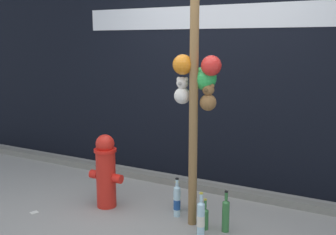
% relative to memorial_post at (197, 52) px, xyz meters
% --- Properties ---
extents(building_wall, '(10.00, 0.21, 3.40)m').
position_rel_memorial_post_xyz_m(building_wall, '(-0.24, 1.27, 0.08)').
color(building_wall, black).
rests_on(building_wall, ground_plane).
extents(curb_strip, '(8.00, 0.12, 0.08)m').
position_rel_memorial_post_xyz_m(curb_strip, '(-0.24, 0.83, -1.58)').
color(curb_strip, slate).
rests_on(curb_strip, ground_plane).
extents(memorial_post, '(0.46, 0.31, 2.78)m').
position_rel_memorial_post_xyz_m(memorial_post, '(0.00, 0.00, 0.00)').
color(memorial_post, olive).
rests_on(memorial_post, ground_plane).
extents(fire_hydrant, '(0.39, 0.23, 0.77)m').
position_rel_memorial_post_xyz_m(fire_hydrant, '(-0.98, -0.07, -1.23)').
color(fire_hydrant, red).
rests_on(fire_hydrant, ground_plane).
extents(bottle_0, '(0.06, 0.06, 0.34)m').
position_rel_memorial_post_xyz_m(bottle_0, '(-0.14, 0.23, -1.49)').
color(bottle_0, '#B2DBEA').
rests_on(bottle_0, ground_plane).
extents(bottle_1, '(0.08, 0.08, 0.31)m').
position_rel_memorial_post_xyz_m(bottle_1, '(-0.28, 0.18, -1.50)').
color(bottle_1, '#B2DBEA').
rests_on(bottle_1, ground_plane).
extents(bottle_2, '(0.06, 0.06, 0.30)m').
position_rel_memorial_post_xyz_m(bottle_2, '(0.14, -0.07, -1.51)').
color(bottle_2, '#337038').
rests_on(bottle_2, ground_plane).
extents(bottle_3, '(0.07, 0.07, 0.41)m').
position_rel_memorial_post_xyz_m(bottle_3, '(0.15, -0.21, -1.45)').
color(bottle_3, '#B2DBEA').
rests_on(bottle_3, ground_plane).
extents(bottle_4, '(0.07, 0.07, 0.40)m').
position_rel_memorial_post_xyz_m(bottle_4, '(-0.22, 0.06, -1.46)').
color(bottle_4, '#B2DBEA').
rests_on(bottle_4, ground_plane).
extents(bottle_5, '(0.07, 0.07, 0.39)m').
position_rel_memorial_post_xyz_m(bottle_5, '(0.32, -0.03, -1.46)').
color(bottle_5, '#337038').
rests_on(bottle_5, ground_plane).
extents(litter_0, '(0.13, 0.09, 0.01)m').
position_rel_memorial_post_xyz_m(litter_0, '(-1.49, 0.86, -1.62)').
color(litter_0, '#8C99B2').
rests_on(litter_0, ground_plane).
extents(litter_2, '(0.08, 0.09, 0.01)m').
position_rel_memorial_post_xyz_m(litter_2, '(-1.53, -0.56, -1.62)').
color(litter_2, silver).
rests_on(litter_2, ground_plane).
extents(litter_3, '(0.11, 0.12, 0.01)m').
position_rel_memorial_post_xyz_m(litter_3, '(-1.80, 0.67, -1.62)').
color(litter_3, silver).
rests_on(litter_3, ground_plane).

